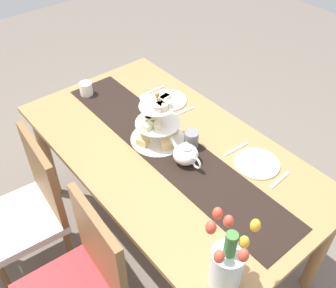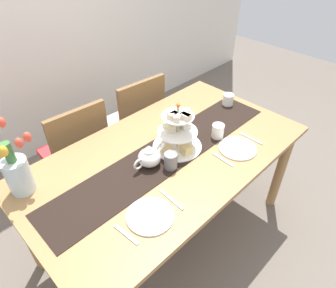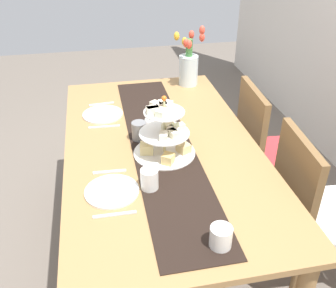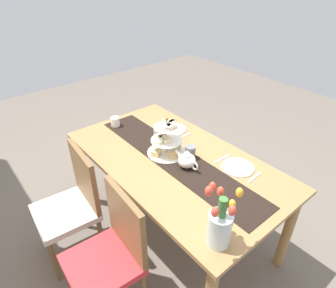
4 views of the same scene
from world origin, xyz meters
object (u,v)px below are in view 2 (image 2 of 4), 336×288
object	(u,v)px
cream_jug	(228,100)
mug_grey	(171,161)
chair_left	(77,151)
knife_left	(171,200)
tiered_cake_stand	(178,133)
dinner_plate_right	(238,148)
teapot	(149,157)
dining_table	(167,166)
mug_white_text	(218,131)
knife_right	(251,138)
fork_left	(126,235)
dinner_plate_left	(150,216)
fork_right	(223,160)
chair_right	(136,121)
tulip_vase	(16,170)

from	to	relation	value
cream_jug	mug_grey	world-z (taller)	mug_grey
chair_left	knife_left	bearing A→B (deg)	-90.20
tiered_cake_stand	cream_jug	distance (m)	0.63
tiered_cake_stand	dinner_plate_right	size ratio (longest dim) A/B	1.32
teapot	mug_grey	xyz separation A→B (m)	(0.07, -0.10, -0.01)
dining_table	mug_white_text	xyz separation A→B (m)	(0.34, -0.11, 0.15)
mug_grey	dining_table	bearing A→B (deg)	55.50
chair_left	knife_left	world-z (taller)	chair_left
teapot	knife_right	world-z (taller)	teapot
teapot	dinner_plate_right	bearing A→B (deg)	-29.86
knife_left	mug_white_text	distance (m)	0.60
teapot	dinner_plate_right	world-z (taller)	teapot
chair_left	mug_grey	size ratio (longest dim) A/B	9.58
tiered_cake_stand	cream_jug	xyz separation A→B (m)	(0.62, 0.08, -0.07)
cream_jug	fork_left	xyz separation A→B (m)	(-1.24, -0.35, -0.04)
dinner_plate_left	fork_left	xyz separation A→B (m)	(-0.15, 0.00, -0.00)
fork_right	mug_white_text	bearing A→B (deg)	46.72
knife_left	mug_grey	xyz separation A→B (m)	(0.17, 0.17, 0.05)
chair_right	fork_left	xyz separation A→B (m)	(-0.85, -0.98, 0.26)
tiered_cake_stand	teapot	xyz separation A→B (m)	(-0.23, 0.00, -0.05)
dining_table	tiered_cake_stand	distance (m)	0.23
tiered_cake_stand	dining_table	bearing A→B (deg)	179.80
fork_left	tiered_cake_stand	bearing A→B (deg)	23.77
dining_table	dinner_plate_right	world-z (taller)	dinner_plate_right
cream_jug	mug_white_text	xyz separation A→B (m)	(-0.37, -0.19, 0.01)
dining_table	mug_white_text	distance (m)	0.39
dinner_plate_right	chair_right	bearing A→B (deg)	90.48
dinner_plate_right	mug_grey	size ratio (longest dim) A/B	2.42
chair_left	teapot	distance (m)	0.78
tulip_vase	cream_jug	xyz separation A→B (m)	(1.44, -0.24, -0.09)
dining_table	knife_right	size ratio (longest dim) A/B	10.16
cream_jug	fork_right	size ratio (longest dim) A/B	0.57
fork_left	fork_right	xyz separation A→B (m)	(0.72, 0.00, 0.00)
tulip_vase	knife_left	size ratio (longest dim) A/B	2.34
tulip_vase	fork_left	distance (m)	0.64
tiered_cake_stand	fork_right	size ratio (longest dim) A/B	2.03
teapot	tiered_cake_stand	bearing A→B (deg)	-0.08
chair_left	dinner_plate_left	world-z (taller)	chair_left
fork_left	knife_left	xyz separation A→B (m)	(0.29, 0.00, 0.00)
dining_table	fork_left	distance (m)	0.60
knife_right	mug_grey	distance (m)	0.58
dinner_plate_left	mug_white_text	world-z (taller)	mug_white_text
knife_left	knife_right	world-z (taller)	same
tiered_cake_stand	knife_left	bearing A→B (deg)	-140.30
mug_white_text	tiered_cake_stand	bearing A→B (deg)	155.95
cream_jug	mug_white_text	size ratio (longest dim) A/B	0.89
dinner_plate_left	knife_left	distance (m)	0.15
fork_right	mug_white_text	distance (m)	0.22
cream_jug	dinner_plate_right	xyz separation A→B (m)	(-0.38, -0.35, -0.04)
chair_left	dinner_plate_left	distance (m)	1.02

